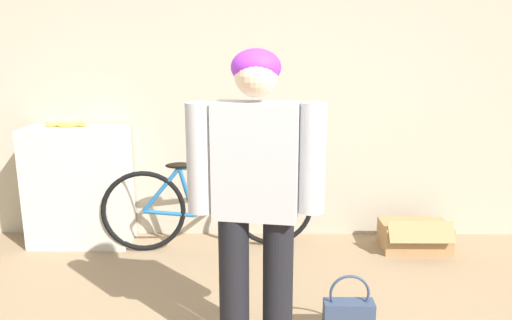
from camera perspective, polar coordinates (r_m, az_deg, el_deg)
The scene contains 7 objects.
wall_back at distance 4.25m, azimuth 0.07°, elevation 8.25°, with size 8.00×0.07×2.60m.
side_shelf at distance 4.43m, azimuth -19.58°, elevation -2.86°, with size 0.82×0.38×1.00m.
person at distance 2.57m, azimuth 0.00°, elevation -3.32°, with size 0.71×0.26×1.65m.
bicycle at distance 4.13m, azimuth -5.38°, elevation -5.24°, with size 1.74×0.46×0.75m.
banana at distance 4.36m, azimuth -20.89°, elevation 3.82°, with size 0.37×0.10×0.04m.
handbag at distance 3.09m, azimuth 10.54°, elevation -17.07°, with size 0.29×0.11×0.38m.
cardboard_box at distance 4.37m, azimuth 17.65°, elevation -8.28°, with size 0.55×0.39×0.29m.
Camera 1 is at (0.03, -1.62, 1.69)m, focal length 35.00 mm.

